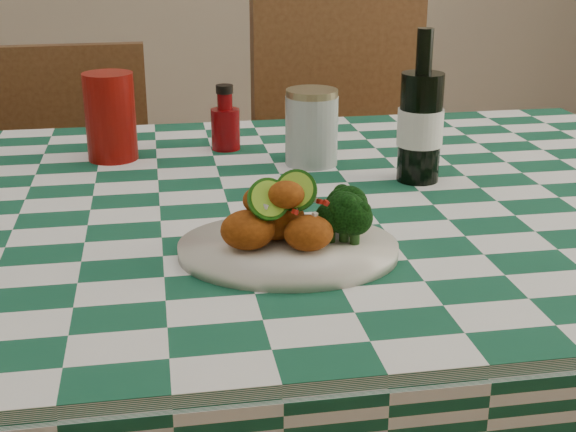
{
  "coord_description": "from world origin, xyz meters",
  "views": [
    {
      "loc": [
        -0.1,
        -1.16,
        1.19
      ],
      "look_at": [
        0.06,
        -0.22,
        0.84
      ],
      "focal_mm": 50.0,
      "sensor_mm": 36.0,
      "label": 1
    }
  ],
  "objects": [
    {
      "name": "beer_bottle",
      "position": [
        0.32,
        0.06,
        0.91
      ],
      "size": [
        0.1,
        0.1,
        0.25
      ],
      "primitive_type": null,
      "rotation": [
        0.0,
        0.0,
        -0.39
      ],
      "color": "black",
      "rests_on": "dining_table"
    },
    {
      "name": "red_tumbler",
      "position": [
        -0.18,
        0.27,
        0.86
      ],
      "size": [
        0.1,
        0.1,
        0.16
      ],
      "primitive_type": "cylinder",
      "rotation": [
        0.0,
        0.0,
        0.09
      ],
      "color": "maroon",
      "rests_on": "dining_table"
    },
    {
      "name": "mason_jar",
      "position": [
        0.17,
        0.18,
        0.85
      ],
      "size": [
        0.12,
        0.12,
        0.13
      ],
      "primitive_type": null,
      "rotation": [
        0.0,
        0.0,
        0.36
      ],
      "color": "#B2BCBA",
      "rests_on": "dining_table"
    },
    {
      "name": "fried_chicken_pile",
      "position": [
        0.05,
        -0.22,
        0.85
      ],
      "size": [
        0.13,
        0.1,
        0.08
      ],
      "primitive_type": null,
      "color": "#95410E",
      "rests_on": "plate"
    },
    {
      "name": "wooden_chair_left",
      "position": [
        -0.32,
        0.7,
        0.45
      ],
      "size": [
        0.42,
        0.44,
        0.91
      ],
      "primitive_type": null,
      "rotation": [
        0.0,
        0.0,
        0.02
      ],
      "color": "#472814",
      "rests_on": "ground"
    },
    {
      "name": "broccoli_side",
      "position": [
        0.14,
        -0.21,
        0.84
      ],
      "size": [
        0.09,
        0.09,
        0.06
      ],
      "primitive_type": null,
      "color": "black",
      "rests_on": "plate"
    },
    {
      "name": "ketchup_bottle",
      "position": [
        0.03,
        0.3,
        0.85
      ],
      "size": [
        0.07,
        0.07,
        0.12
      ],
      "primitive_type": null,
      "rotation": [
        0.0,
        0.0,
        0.31
      ],
      "color": "#690507",
      "rests_on": "dining_table"
    },
    {
      "name": "plate",
      "position": [
        0.06,
        -0.22,
        0.8
      ],
      "size": [
        0.32,
        0.27,
        0.02
      ],
      "primitive_type": null,
      "rotation": [
        0.0,
        0.0,
        -0.18
      ],
      "color": "silver",
      "rests_on": "dining_table"
    },
    {
      "name": "dining_table",
      "position": [
        0.0,
        0.0,
        0.39
      ],
      "size": [
        1.66,
        1.06,
        0.79
      ],
      "primitive_type": null,
      "color": "#154F36",
      "rests_on": "ground"
    },
    {
      "name": "wooden_chair_right",
      "position": [
        0.41,
        0.7,
        0.51
      ],
      "size": [
        0.51,
        0.53,
        1.03
      ],
      "primitive_type": null,
      "rotation": [
        0.0,
        0.0,
        0.09
      ],
      "color": "#472814",
      "rests_on": "ground"
    }
  ]
}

